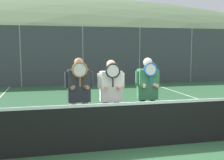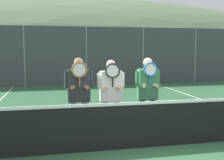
# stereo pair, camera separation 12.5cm
# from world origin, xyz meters

# --- Properties ---
(ground_plane) EXTENTS (120.00, 120.00, 0.00)m
(ground_plane) POSITION_xyz_m (0.00, 0.00, 0.00)
(ground_plane) COLOR #2D5B38
(hill_distant) EXTENTS (127.35, 70.75, 24.76)m
(hill_distant) POSITION_xyz_m (0.00, 60.36, 0.00)
(hill_distant) COLOR #5B7551
(hill_distant) RESTS_ON ground_plane
(clubhouse_building) EXTENTS (17.11, 5.50, 3.28)m
(clubhouse_building) POSITION_xyz_m (-0.80, 17.70, 1.66)
(clubhouse_building) COLOR tan
(clubhouse_building) RESTS_ON ground_plane
(fence_back) EXTENTS (19.58, 0.06, 3.17)m
(fence_back) POSITION_xyz_m (0.00, 10.14, 1.59)
(fence_back) COLOR gray
(fence_back) RESTS_ON ground_plane
(tennis_net) EXTENTS (10.33, 0.09, 1.03)m
(tennis_net) POSITION_xyz_m (0.00, 0.00, 0.48)
(tennis_net) COLOR gray
(tennis_net) RESTS_ON ground_plane
(court_line_right_sideline) EXTENTS (0.05, 16.00, 0.01)m
(court_line_right_sideline) POSITION_xyz_m (3.84, 3.00, 0.00)
(court_line_right_sideline) COLOR white
(court_line_right_sideline) RESTS_ON ground_plane
(player_leftmost) EXTENTS (0.60, 0.34, 1.79)m
(player_leftmost) POSITION_xyz_m (-1.32, 0.68, 1.06)
(player_leftmost) COLOR white
(player_leftmost) RESTS_ON ground_plane
(player_center_left) EXTENTS (0.60, 0.34, 1.73)m
(player_center_left) POSITION_xyz_m (-0.62, 0.70, 1.03)
(player_center_left) COLOR black
(player_center_left) RESTS_ON ground_plane
(player_center_right) EXTENTS (0.57, 0.34, 1.77)m
(player_center_right) POSITION_xyz_m (0.20, 0.66, 1.04)
(player_center_right) COLOR black
(player_center_right) RESTS_ON ground_plane
(car_left_of_center) EXTENTS (4.69, 2.01, 1.73)m
(car_left_of_center) POSITION_xyz_m (0.12, 12.39, 0.89)
(car_left_of_center) COLOR #285638
(car_left_of_center) RESTS_ON ground_plane
(car_center) EXTENTS (4.66, 2.03, 1.77)m
(car_center) POSITION_xyz_m (5.34, 12.13, 0.90)
(car_center) COLOR slate
(car_center) RESTS_ON ground_plane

